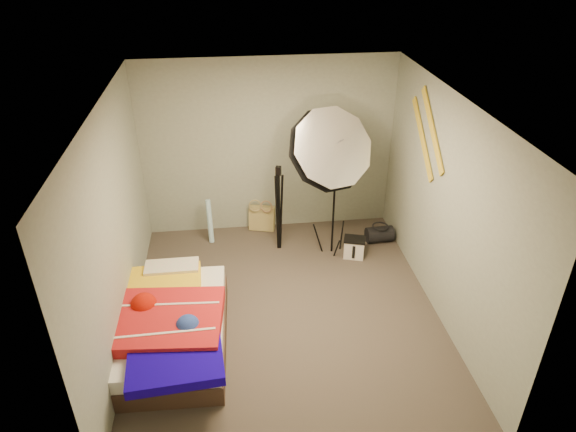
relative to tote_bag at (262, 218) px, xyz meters
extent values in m
plane|color=#4B413A|center=(0.13, -1.90, -0.19)|extent=(4.00, 4.00, 0.00)
plane|color=silver|center=(0.13, -1.90, 2.31)|extent=(4.00, 4.00, 0.00)
plane|color=#949C8B|center=(0.13, 0.10, 1.06)|extent=(3.50, 0.00, 3.50)
plane|color=#949C8B|center=(0.13, -3.90, 1.06)|extent=(3.50, 0.00, 3.50)
plane|color=#949C8B|center=(-1.62, -1.90, 1.06)|extent=(0.00, 4.00, 4.00)
plane|color=#949C8B|center=(1.88, -1.90, 1.06)|extent=(0.00, 4.00, 4.00)
cube|color=tan|center=(0.00, 0.00, 0.00)|extent=(0.40, 0.26, 0.38)
cylinder|color=#5EB1D6|center=(-0.75, -0.22, 0.13)|extent=(0.09, 0.19, 0.63)
cube|color=white|center=(1.18, -0.87, -0.05)|extent=(0.31, 0.26, 0.27)
cylinder|color=black|center=(1.63, -0.54, -0.07)|extent=(0.39, 0.25, 0.23)
cube|color=gold|center=(1.86, -1.30, 1.76)|extent=(0.02, 0.91, 0.78)
cube|color=gold|center=(1.86, -1.05, 1.56)|extent=(0.02, 0.91, 0.78)
cube|color=#412C22|center=(-1.19, -2.26, -0.07)|extent=(1.29, 1.80, 0.23)
cube|color=silver|center=(-1.19, -2.26, 0.12)|extent=(1.25, 1.76, 0.16)
cube|color=yellow|center=(-1.31, -1.86, 0.24)|extent=(1.00, 0.88, 0.12)
cube|color=red|center=(-1.15, -2.40, 0.25)|extent=(1.18, 1.02, 0.14)
cube|color=#1100AD|center=(-1.03, -2.93, 0.23)|extent=(0.93, 0.76, 0.11)
cube|color=#E8A9B0|center=(-1.16, -1.52, 0.27)|extent=(0.61, 0.28, 0.12)
cylinder|color=black|center=(0.91, -0.70, 0.66)|extent=(0.03, 0.03, 1.69)
cube|color=black|center=(0.91, -0.70, 1.45)|extent=(0.07, 0.07, 0.11)
cone|color=white|center=(0.77, -0.88, 1.40)|extent=(1.20, 0.95, 1.24)
cylinder|color=black|center=(0.20, -0.53, 0.38)|extent=(0.05, 0.05, 1.13)
cube|color=black|center=(0.20, -0.53, 1.00)|extent=(0.09, 0.09, 0.12)
camera|label=1|loc=(-0.41, -6.51, 3.80)|focal=32.00mm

